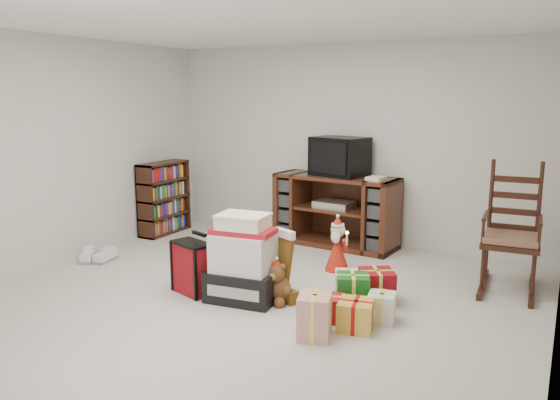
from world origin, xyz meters
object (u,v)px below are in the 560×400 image
object	(u,v)px
bookshelf	(164,199)
sneaker_pair	(97,257)
rocking_chair	(511,245)
red_suitcase	(192,268)
tv_stand	(336,210)
gift_pile	(243,264)
teddy_bear	(278,285)
gift_cluster	(353,301)
santa_figurine	(337,252)
mrs_claus_figurine	(231,256)
crt_television	(339,156)

from	to	relation	value
bookshelf	sneaker_pair	xyz separation A→B (m)	(0.18, -1.40, -0.41)
bookshelf	rocking_chair	size ratio (longest dim) A/B	0.75
red_suitcase	rocking_chair	bearing A→B (deg)	48.76
tv_stand	rocking_chair	size ratio (longest dim) A/B	1.23
red_suitcase	gift_pile	bearing A→B (deg)	28.09
tv_stand	sneaker_pair	xyz separation A→B (m)	(-2.11, -1.94, -0.39)
gift_pile	teddy_bear	bearing A→B (deg)	9.98
rocking_chair	sneaker_pair	world-z (taller)	rocking_chair
sneaker_pair	gift_cluster	distance (m)	3.13
red_suitcase	teddy_bear	xyz separation A→B (m)	(0.82, 0.19, -0.09)
santa_figurine	tv_stand	bearing A→B (deg)	113.68
santa_figurine	gift_pile	bearing A→B (deg)	-113.45
tv_stand	rocking_chair	bearing A→B (deg)	-12.43
santa_figurine	sneaker_pair	size ratio (longest dim) A/B	1.51
mrs_claus_figurine	sneaker_pair	bearing A→B (deg)	-168.94
red_suitcase	mrs_claus_figurine	world-z (taller)	red_suitcase
gift_pile	gift_cluster	xyz separation A→B (m)	(1.03, 0.12, -0.21)
santa_figurine	red_suitcase	bearing A→B (deg)	-129.77
bookshelf	santa_figurine	world-z (taller)	bookshelf
gift_pile	teddy_bear	world-z (taller)	gift_pile
red_suitcase	sneaker_pair	bearing A→B (deg)	-172.97
rocking_chair	teddy_bear	xyz separation A→B (m)	(-1.81, -1.39, -0.28)
red_suitcase	crt_television	size ratio (longest dim) A/B	0.80
rocking_chair	red_suitcase	world-z (taller)	rocking_chair
bookshelf	tv_stand	bearing A→B (deg)	13.38
teddy_bear	gift_pile	bearing A→B (deg)	-162.88
santa_figurine	gift_cluster	distance (m)	1.13
tv_stand	teddy_bear	bearing A→B (deg)	-76.84
teddy_bear	crt_television	xyz separation A→B (m)	(-0.27, 2.09, 0.96)
tv_stand	crt_television	xyz separation A→B (m)	(0.02, 0.04, 0.68)
teddy_bear	santa_figurine	xyz separation A→B (m)	(0.17, 1.00, 0.08)
gift_pile	gift_cluster	bearing A→B (deg)	-0.62
rocking_chair	mrs_claus_figurine	distance (m)	2.78
gift_pile	teddy_bear	distance (m)	0.37
bookshelf	red_suitcase	distance (m)	2.46
gift_pile	crt_television	world-z (taller)	crt_television
rocking_chair	crt_television	distance (m)	2.30
santa_figurine	mrs_claus_figurine	xyz separation A→B (m)	(-0.96, -0.57, -0.03)
rocking_chair	mrs_claus_figurine	xyz separation A→B (m)	(-2.60, -0.96, -0.23)
sneaker_pair	crt_television	xyz separation A→B (m)	(2.13, 1.98, 1.06)
gift_pile	teddy_bear	size ratio (longest dim) A/B	2.15
rocking_chair	mrs_claus_figurine	size ratio (longest dim) A/B	2.33
red_suitcase	teddy_bear	world-z (taller)	red_suitcase
teddy_bear	red_suitcase	bearing A→B (deg)	-167.07
red_suitcase	teddy_bear	size ratio (longest dim) A/B	1.60
red_suitcase	teddy_bear	distance (m)	0.84
teddy_bear	tv_stand	bearing A→B (deg)	98.16
gift_pile	santa_figurine	xyz separation A→B (m)	(0.47, 1.09, -0.11)
tv_stand	red_suitcase	size ratio (longest dim) A/B	2.69
rocking_chair	mrs_claus_figurine	world-z (taller)	rocking_chair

